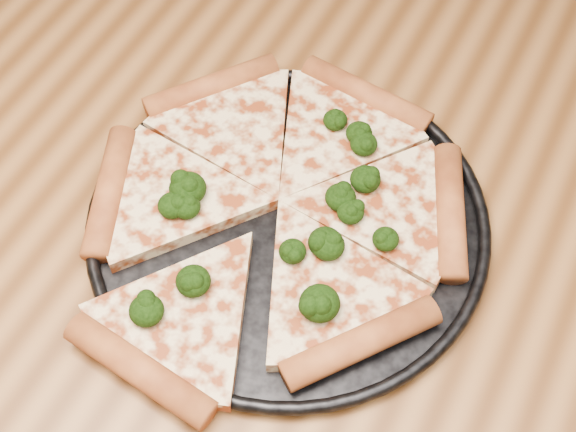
% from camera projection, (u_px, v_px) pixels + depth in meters
% --- Properties ---
extents(dining_table, '(1.20, 0.90, 0.75)m').
position_uv_depth(dining_table, '(263.00, 260.00, 0.77)').
color(dining_table, brown).
rests_on(dining_table, ground).
extents(pizza_pan, '(0.33, 0.33, 0.02)m').
position_uv_depth(pizza_pan, '(288.00, 222.00, 0.67)').
color(pizza_pan, black).
rests_on(pizza_pan, dining_table).
extents(pizza, '(0.33, 0.36, 0.02)m').
position_uv_depth(pizza, '(274.00, 207.00, 0.67)').
color(pizza, beige).
rests_on(pizza, pizza_pan).
extents(broccoli_florets, '(0.19, 0.26, 0.02)m').
position_uv_depth(broccoli_florets, '(283.00, 223.00, 0.65)').
color(broccoli_florets, black).
rests_on(broccoli_florets, pizza).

